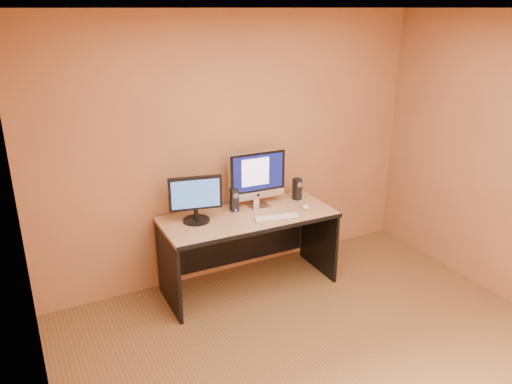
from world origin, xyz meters
TOP-DOWN VIEW (x-y plane):
  - floor at (0.00, 0.00)m, footprint 4.00×4.00m
  - walls at (0.00, 0.00)m, footprint 4.00×4.00m
  - ceiling at (0.00, 0.00)m, footprint 4.00×4.00m
  - desk at (-0.07, 1.59)m, footprint 1.65×0.75m
  - imac at (0.12, 1.75)m, footprint 0.59×0.24m
  - second_monitor at (-0.55, 1.69)m, footprint 0.53×0.34m
  - speaker_left at (-0.14, 1.76)m, footprint 0.07×0.08m
  - speaker_right at (0.56, 1.74)m, footprint 0.08×0.08m
  - keyboard at (0.14, 1.41)m, footprint 0.46×0.21m
  - mouse at (0.51, 1.49)m, footprint 0.08×0.11m
  - cable_a at (0.18, 1.85)m, footprint 0.07×0.22m
  - cable_b at (0.12, 1.87)m, footprint 0.08×0.17m

SIDE VIEW (x-z plane):
  - floor at x=0.00m, z-range 0.00..0.00m
  - desk at x=-0.07m, z-range 0.00..0.76m
  - cable_a at x=0.18m, z-range 0.76..0.77m
  - cable_b at x=0.12m, z-range 0.76..0.77m
  - keyboard at x=0.14m, z-range 0.76..0.78m
  - mouse at x=0.51m, z-range 0.76..0.80m
  - speaker_left at x=-0.14m, z-range 0.76..0.98m
  - speaker_right at x=0.56m, z-range 0.76..0.98m
  - second_monitor at x=-0.55m, z-range 0.76..1.19m
  - imac at x=0.12m, z-range 0.76..1.32m
  - walls at x=0.00m, z-range 0.00..2.60m
  - ceiling at x=0.00m, z-range 2.60..2.60m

